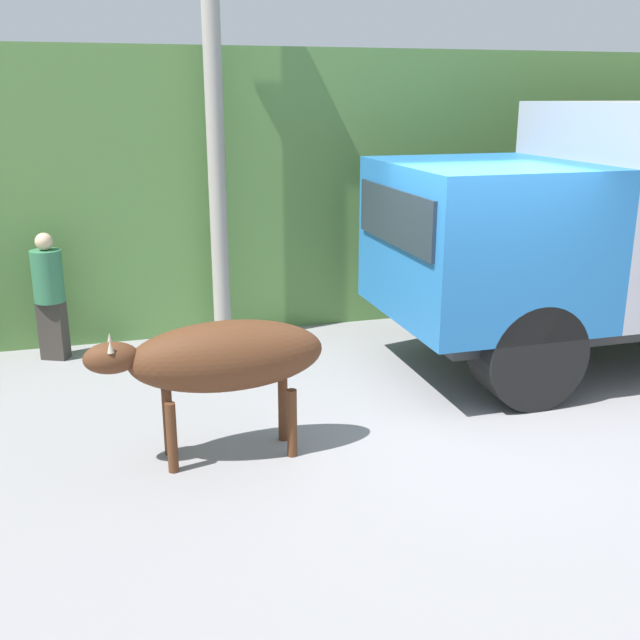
% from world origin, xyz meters
% --- Properties ---
extents(ground_plane, '(60.00, 60.00, 0.00)m').
position_xyz_m(ground_plane, '(0.00, 0.00, 0.00)').
color(ground_plane, gray).
extents(hillside_embankment, '(32.00, 6.86, 3.69)m').
position_xyz_m(hillside_embankment, '(0.00, 6.84, 1.85)').
color(hillside_embankment, '#568442').
rests_on(hillside_embankment, ground_plane).
extents(brown_cow, '(2.05, 0.62, 1.26)m').
position_xyz_m(brown_cow, '(-2.48, -0.19, 0.93)').
color(brown_cow, '#512D19').
rests_on(brown_cow, ground_plane).
extents(pedestrian_on_hill, '(0.48, 0.48, 1.56)m').
position_xyz_m(pedestrian_on_hill, '(-4.06, 2.97, 0.84)').
color(pedestrian_on_hill, '#38332D').
rests_on(pedestrian_on_hill, ground_plane).
extents(utility_pole, '(0.90, 0.22, 5.80)m').
position_xyz_m(utility_pole, '(-1.98, 3.06, 3.02)').
color(utility_pole, '#9E998E').
rests_on(utility_pole, ground_plane).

